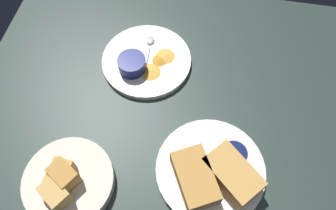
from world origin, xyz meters
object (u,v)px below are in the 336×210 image
Objects in this scene: plate_sandwich_main at (210,170)px; sandwich_half_far at (232,174)px; sandwich_half_near at (195,178)px; spoon_by_gravy_ramekin at (150,44)px; ramekin_light_gravy at (132,64)px; ramekin_dark_sauce at (233,155)px; bread_basket_rear at (67,181)px; plate_chips_companion at (147,61)px; spoon_by_dark_ramekin at (212,165)px.

plate_sandwich_main is 5.83cm from sandwich_half_far.
sandwich_half_far is (-1.17, -4.73, 3.20)cm from plate_sandwich_main.
sandwich_half_near is at bearing 106.08° from sandwich_half_far.
spoon_by_gravy_ramekin is at bearing 26.17° from sandwich_half_near.
ramekin_light_gravy is 0.77× the size of spoon_by_gravy_ramekin.
sandwich_half_near is 2.47× the size of ramekin_dark_sauce.
bread_basket_rear is (-33.49, 7.16, -1.32)cm from ramekin_light_gravy.
sandwich_half_near is 36.67cm from plate_chips_companion.
bread_basket_rear reaches higher than spoon_by_gravy_ramekin.
sandwich_half_near is at bearing 131.20° from ramekin_dark_sauce.
sandwich_half_near is 1.52× the size of spoon_by_gravy_ramekin.
plate_sandwich_main is 3.38× the size of ramekin_light_gravy.
ramekin_dark_sauce is at bearing -125.90° from ramekin_light_gravy.
spoon_by_gravy_ramekin is at bearing -18.17° from ramekin_light_gravy.
ramekin_dark_sauce is (6.99, -7.99, -0.53)cm from sandwich_half_near.
plate_sandwich_main is 6.36cm from ramekin_dark_sauce.
plate_sandwich_main is 1.74× the size of sandwich_half_far.
ramekin_dark_sauce is 0.81× the size of ramekin_light_gravy.
plate_sandwich_main is 32.92cm from bread_basket_rear.
bread_basket_rear is (-7.78, 36.38, -1.69)cm from sandwich_half_far.
spoon_by_dark_ramekin is at bearing -146.26° from spoon_by_gravy_ramekin.
plate_chips_companion is at bearing 29.49° from sandwich_half_near.
plate_sandwich_main is 2.78× the size of spoon_by_dark_ramekin.
bread_basket_rear reaches higher than ramekin_dark_sauce.
ramekin_light_gravy is (23.68, 24.70, 1.66)cm from spoon_by_dark_ramekin.
bread_basket_rear is (-42.41, 10.09, 0.35)cm from spoon_by_gravy_ramekin.
plate_sandwich_main is 5.83cm from sandwich_half_near.
sandwich_half_far is at bearing -103.92° from plate_sandwich_main.
ramekin_dark_sauce is 0.66× the size of spoon_by_dark_ramekin.
sandwich_half_near is 0.60× the size of plate_chips_companion.
plate_chips_companion is (29.45, 26.10, -3.20)cm from sandwich_half_far.
spoon_by_gravy_ramekin is (33.46, 21.55, 1.16)cm from plate_sandwich_main.
plate_sandwich_main is 39.82cm from spoon_by_gravy_ramekin.
plate_sandwich_main is 2.59× the size of spoon_by_gravy_ramekin.
sandwich_half_far is 1.95× the size of ramekin_light_gravy.
spoon_by_gravy_ramekin is at bearing 33.74° from spoon_by_dark_ramekin.
plate_chips_companion is at bearing 41.54° from sandwich_half_far.
spoon_by_dark_ramekin is 0.45× the size of bread_basket_rear.
sandwich_half_near is 1.02× the size of sandwich_half_far.
sandwich_half_near is 10.63cm from ramekin_dark_sauce.
sandwich_half_near is at bearing -143.05° from ramekin_light_gravy.
plate_sandwich_main is at bearing -142.93° from plate_chips_companion.
spoon_by_gravy_ramekin is at bearing 2.10° from plate_chips_companion.
plate_sandwich_main and plate_chips_companion have the same top height.
plate_chips_companion is at bearing -177.90° from spoon_by_gravy_ramekin.
bread_basket_rear is at bearing 164.56° from plate_chips_companion.
spoon_by_dark_ramekin reaches higher than plate_sandwich_main.
spoon_by_dark_ramekin is at bearing -14.14° from plate_sandwich_main.
plate_chips_companion is at bearing -39.81° from ramekin_light_gravy.
plate_chips_companion is (28.28, 21.36, 0.00)cm from plate_sandwich_main.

